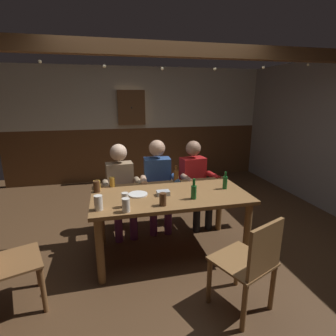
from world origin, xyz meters
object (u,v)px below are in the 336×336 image
Objects in this scene: person_2 at (195,179)px; bottle_0 at (194,191)px; pint_glass_5 at (125,200)px; condiment_caddy at (163,193)px; chair_empty_near_left at (250,263)px; pint_glass_2 at (126,205)px; pint_glass_4 at (112,182)px; bottle_2 at (176,175)px; chair_empty_near_right at (0,263)px; pint_glass_1 at (163,199)px; plate_0 at (138,194)px; person_1 at (158,180)px; pint_glass_0 at (98,203)px; pint_glass_3 at (97,185)px; pint_glass_6 at (97,187)px; wall_dart_cabinet at (131,108)px; dining_table at (170,202)px; person_0 at (121,185)px; bottle_1 at (225,182)px.

person_2 is 5.38× the size of bottle_0.
condiment_caddy is at bearing 28.01° from pint_glass_5.
person_2 is 1.71m from chair_empty_near_left.
pint_glass_2 is 1.15× the size of pint_glass_4.
pint_glass_5 is at bearing 118.51° from chair_empty_near_left.
condiment_caddy is 0.66× the size of bottle_2.
pint_glass_2 is 0.77m from pint_glass_4.
pint_glass_5 is at bearing 85.54° from chair_empty_near_right.
condiment_caddy is 0.55m from pint_glass_2.
bottle_2 is 1.63× the size of pint_glass_1.
pint_glass_5 is at bearing 34.17° from person_2.
pint_glass_1 is at bearing -58.79° from plate_0.
chair_empty_near_left is at bearing 107.94° from person_1.
person_1 is 2.01m from chair_empty_near_right.
person_1 is 1.19m from pint_glass_2.
chair_empty_near_left is 1.48m from bottle_2.
pint_glass_0 is 0.62m from pint_glass_3.
bottle_0 is 1.05× the size of bottle_2.
person_2 is at bearing 14.11° from pint_glass_3.
pint_glass_6 is (-0.29, 0.50, -0.01)m from pint_glass_5.
pint_glass_6 is (-0.03, 0.51, -0.01)m from pint_glass_0.
bottle_0 is 2.22× the size of pint_glass_3.
chair_empty_near_right is at bearing -161.57° from pint_glass_0.
person_2 reaches higher than condiment_caddy.
wall_dart_cabinet is (-0.13, 2.19, 0.89)m from person_1.
pint_glass_0 is at bearing 125.25° from chair_empty_near_left.
chair_empty_near_left is 6.29× the size of condiment_caddy.
pint_glass_3 is at bearing -104.90° from wall_dart_cabinet.
pint_glass_2 is at bearing -143.54° from dining_table.
pint_glass_1 is at bearing -115.21° from dining_table.
chair_empty_near_left is 3.94× the size of bottle_0.
pint_glass_3 reaches higher than dining_table.
bottle_2 reaches higher than condiment_caddy.
person_0 is 0.97× the size of person_1.
bottle_1 is (0.67, -0.69, 0.15)m from person_1.
bottle_2 is 0.99m from pint_glass_6.
person_0 is 0.66m from plate_0.
chair_empty_near_right is 2.02m from bottle_2.
person_1 reaches higher than pint_glass_4.
dining_table is 8.16× the size of plate_0.
chair_empty_near_left is at bearing -53.15° from plate_0.
plate_0 reaches higher than dining_table.
bottle_1 is (1.03, -0.03, 0.08)m from plate_0.
pint_glass_4 is at bearing 114.99° from chair_empty_near_right.
bottle_0 is at bearing -86.76° from bottle_2.
pint_glass_0 is at bearing 176.80° from pint_glass_1.
pint_glass_0 is at bearing -169.05° from bottle_1.
bottle_0 is at bearing 3.70° from pint_glass_0.
plate_0 is (-0.36, 0.03, 0.11)m from dining_table.
pint_glass_3 is (-0.03, 0.62, -0.02)m from pint_glass_0.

